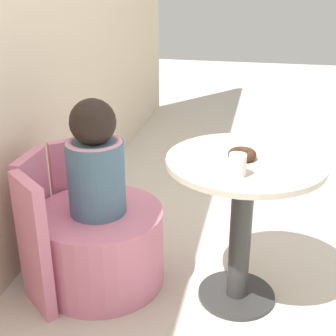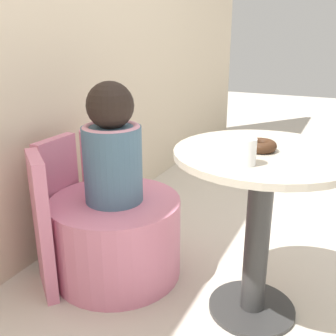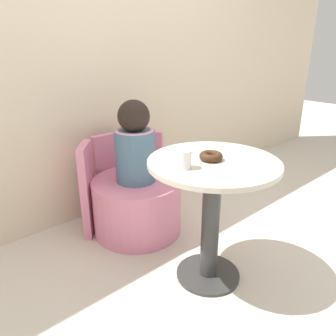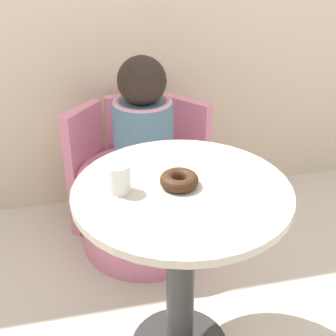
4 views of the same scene
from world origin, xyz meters
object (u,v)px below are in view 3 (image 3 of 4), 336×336
round_table (212,197)px  cup (184,159)px  child_figure (135,145)px  tub_chair (137,205)px  donut (211,156)px

round_table → cup: cup is taller
round_table → child_figure: size_ratio=1.30×
tub_chair → cup: bearing=-105.9°
tub_chair → cup: (-0.18, -0.63, 0.55)m
round_table → child_figure: bearing=90.3°
child_figure → donut: 0.64m
tub_chair → child_figure: size_ratio=1.13×
round_table → tub_chair: size_ratio=1.16×
child_figure → cup: bearing=-105.9°
cup → donut: bearing=-2.5°
tub_chair → child_figure: bearing=0.0°
round_table → tub_chair: round_table is taller
child_figure → donut: (-0.00, -0.64, 0.09)m
tub_chair → cup: size_ratio=6.82×
tub_chair → child_figure: (0.00, 0.00, 0.43)m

